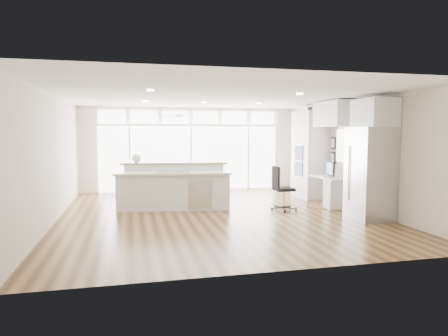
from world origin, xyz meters
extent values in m
cube|color=#442C15|center=(0.00, 0.00, -0.01)|extent=(7.00, 8.00, 0.02)
cube|color=white|center=(0.00, 0.00, 2.70)|extent=(7.00, 8.00, 0.02)
cube|color=beige|center=(0.00, 4.00, 1.35)|extent=(7.00, 0.04, 2.70)
cube|color=beige|center=(0.00, -4.00, 1.35)|extent=(7.00, 0.04, 2.70)
cube|color=beige|center=(-3.50, 0.00, 1.35)|extent=(0.04, 8.00, 2.70)
cube|color=beige|center=(3.50, 0.00, 1.35)|extent=(0.04, 8.00, 2.70)
cube|color=white|center=(0.00, 3.94, 1.05)|extent=(5.80, 0.06, 2.08)
cube|color=white|center=(0.00, 3.94, 2.38)|extent=(5.90, 0.06, 0.40)
cube|color=white|center=(3.46, 0.30, 1.55)|extent=(0.04, 0.85, 0.85)
cube|color=white|center=(-0.50, 2.80, 2.48)|extent=(1.16, 1.16, 0.32)
cube|color=white|center=(0.00, 0.20, 2.68)|extent=(3.40, 3.00, 0.02)
cube|color=silver|center=(3.17, 1.80, 1.25)|extent=(0.64, 1.20, 2.50)
cube|color=silver|center=(3.13, 0.30, 0.38)|extent=(0.72, 1.30, 0.76)
cube|color=silver|center=(3.17, 0.30, 2.35)|extent=(0.64, 1.30, 0.64)
cube|color=#B3B4B8|center=(3.11, -1.35, 1.00)|extent=(0.76, 0.90, 2.00)
cube|color=silver|center=(3.17, -1.35, 2.30)|extent=(0.64, 0.90, 0.60)
cube|color=black|center=(3.46, 0.92, 1.40)|extent=(0.06, 0.22, 0.80)
cube|color=silver|center=(-0.90, 0.82, 0.56)|extent=(2.95, 1.48, 1.12)
cube|color=#382712|center=(2.94, 0.22, 0.01)|extent=(0.99, 0.85, 0.01)
cube|color=black|center=(1.66, -0.01, 0.53)|extent=(0.57, 0.53, 1.07)
sphere|color=white|center=(-1.78, 1.36, 1.24)|extent=(0.28, 0.28, 0.24)
cube|color=black|center=(3.05, 0.30, 0.97)|extent=(0.15, 0.51, 0.42)
cube|color=silver|center=(2.88, 0.30, 0.77)|extent=(0.17, 0.35, 0.02)
imported|color=#265424|center=(3.17, 1.80, 2.61)|extent=(0.26, 0.29, 0.22)
camera|label=1|loc=(-1.93, -8.96, 1.87)|focal=32.00mm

